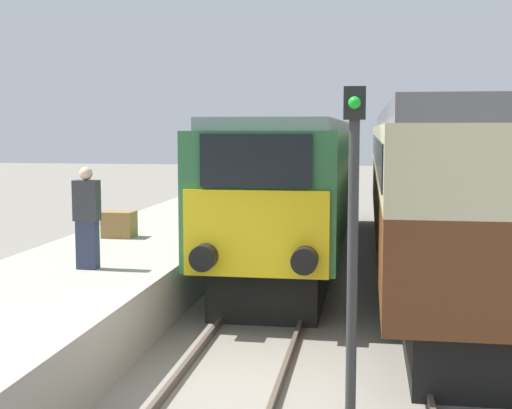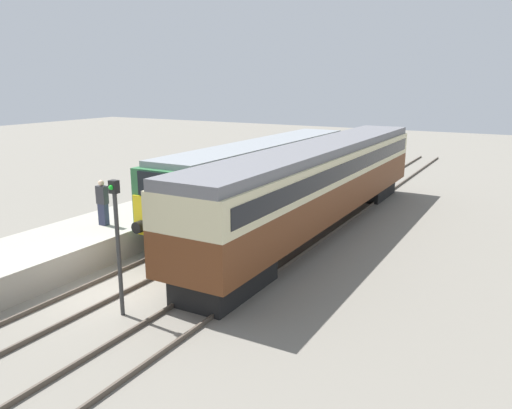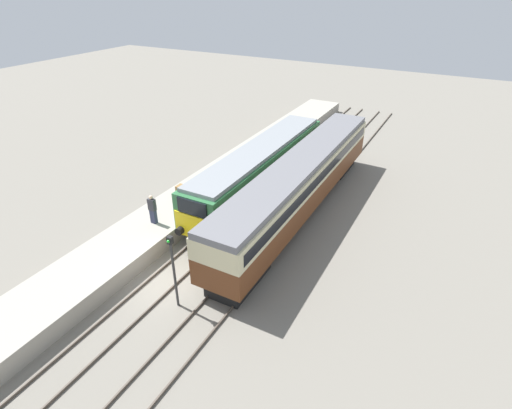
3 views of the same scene
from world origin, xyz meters
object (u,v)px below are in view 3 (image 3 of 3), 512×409
Objects in this scene: locomotive at (260,169)px; passenger_carriage at (301,180)px; person_on_platform at (153,209)px; luggage_crate at (182,190)px; signal_post at (173,266)px.

passenger_carriage is (3.40, -0.90, 0.29)m from locomotive.
passenger_carriage is 9.32m from person_on_platform.
person_on_platform reaches higher than luggage_crate.
person_on_platform is at bearing 140.06° from signal_post.
luggage_crate is (-3.79, -3.95, -0.79)m from locomotive.
signal_post is at bearing -99.04° from passenger_carriage.
person_on_platform is 2.60× the size of luggage_crate.
luggage_crate is at bearing 101.28° from person_on_platform.
locomotive is at bearing 46.14° from luggage_crate.
locomotive reaches higher than luggage_crate.
luggage_crate is (-5.49, 7.64, -1.04)m from signal_post.
signal_post is at bearing -81.65° from locomotive.
signal_post is 5.66× the size of luggage_crate.
signal_post is (4.76, -3.99, 0.42)m from person_on_platform.
locomotive is 3.53m from passenger_carriage.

